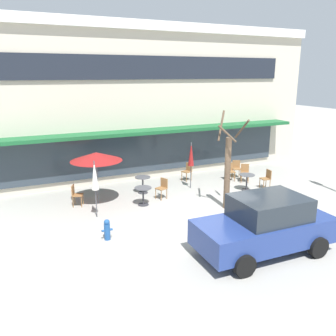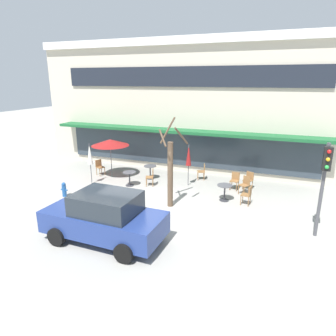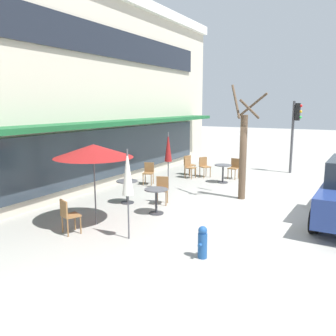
# 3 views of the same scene
# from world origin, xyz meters

# --- Properties ---
(ground_plane) EXTENTS (80.00, 80.00, 0.00)m
(ground_plane) POSITION_xyz_m (0.00, 0.00, 0.00)
(ground_plane) COLOR #9E9B93
(building_facade) EXTENTS (19.03, 9.10, 7.70)m
(building_facade) POSITION_xyz_m (0.00, 9.97, 3.85)
(building_facade) COLOR beige
(building_facade) RESTS_ON ground
(cafe_table_near_wall) EXTENTS (0.70, 0.70, 0.76)m
(cafe_table_near_wall) POSITION_xyz_m (-1.24, 3.95, 0.52)
(cafe_table_near_wall) COLOR #333338
(cafe_table_near_wall) RESTS_ON ground
(cafe_table_streetside) EXTENTS (0.70, 0.70, 0.76)m
(cafe_table_streetside) POSITION_xyz_m (-1.77, 2.51, 0.52)
(cafe_table_streetside) COLOR #333338
(cafe_table_streetside) RESTS_ON ground
(cafe_table_by_tree) EXTENTS (0.70, 0.70, 0.76)m
(cafe_table_by_tree) POSITION_xyz_m (3.28, 2.28, 0.52)
(cafe_table_by_tree) COLOR #333338
(cafe_table_by_tree) RESTS_ON ground
(patio_umbrella_green_folded) EXTENTS (0.28, 0.28, 2.20)m
(patio_umbrella_green_folded) POSITION_xyz_m (1.08, 3.68, 1.63)
(patio_umbrella_green_folded) COLOR #4C4C51
(patio_umbrella_green_folded) RESTS_ON ground
(patio_umbrella_cream_folded) EXTENTS (2.10, 2.10, 2.20)m
(patio_umbrella_cream_folded) POSITION_xyz_m (-3.42, 3.43, 2.02)
(patio_umbrella_cream_folded) COLOR #4C4C51
(patio_umbrella_cream_folded) RESTS_ON ground
(patio_umbrella_corner_open) EXTENTS (0.28, 0.28, 2.20)m
(patio_umbrella_corner_open) POSITION_xyz_m (-3.83, 2.06, 1.63)
(patio_umbrella_corner_open) COLOR #4C4C51
(patio_umbrella_corner_open) RESTS_ON ground
(cafe_chair_0) EXTENTS (0.45, 0.45, 0.89)m
(cafe_chair_0) POSITION_xyz_m (3.48, 3.95, 0.53)
(cafe_chair_0) COLOR olive
(cafe_chair_0) RESTS_ON ground
(cafe_chair_1) EXTENTS (0.55, 0.55, 0.89)m
(cafe_chair_1) POSITION_xyz_m (4.04, 3.46, 0.53)
(cafe_chair_1) COLOR olive
(cafe_chair_1) RESTS_ON ground
(cafe_chair_2) EXTENTS (0.52, 0.52, 0.89)m
(cafe_chair_2) POSITION_xyz_m (4.13, 4.28, 0.53)
(cafe_chair_2) COLOR olive
(cafe_chair_2) RESTS_ON ground
(cafe_chair_3) EXTENTS (0.52, 0.52, 0.89)m
(cafe_chair_3) POSITION_xyz_m (-4.31, 3.56, 0.53)
(cafe_chair_3) COLOR olive
(cafe_chair_3) RESTS_ON ground
(cafe_chair_4) EXTENTS (0.52, 0.52, 0.89)m
(cafe_chair_4) POSITION_xyz_m (-0.72, 2.92, 0.53)
(cafe_chair_4) COLOR olive
(cafe_chair_4) RESTS_ON ground
(cafe_chair_5) EXTENTS (0.50, 0.50, 0.89)m
(cafe_chair_5) POSITION_xyz_m (1.54, 4.86, 0.53)
(cafe_chair_5) COLOR olive
(cafe_chair_5) RESTS_ON ground
(cafe_chair_6) EXTENTS (0.45, 0.45, 0.89)m
(cafe_chair_6) POSITION_xyz_m (4.32, 2.15, 0.53)
(cafe_chair_6) COLOR olive
(cafe_chair_6) RESTS_ON ground
(parked_sedan) EXTENTS (4.24, 2.10, 1.76)m
(parked_sedan) POSITION_xyz_m (0.10, -2.77, 0.88)
(parked_sedan) COLOR navy
(parked_sedan) RESTS_ON ground
(street_tree) EXTENTS (1.19, 1.15, 3.89)m
(street_tree) POSITION_xyz_m (1.16, 0.80, 1.65)
(street_tree) COLOR brown
(street_tree) RESTS_ON ground
(fire_hydrant) EXTENTS (0.36, 0.20, 0.71)m
(fire_hydrant) POSITION_xyz_m (-3.98, 0.04, 0.35)
(fire_hydrant) COLOR #1E4C8C
(fire_hydrant) RESTS_ON ground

